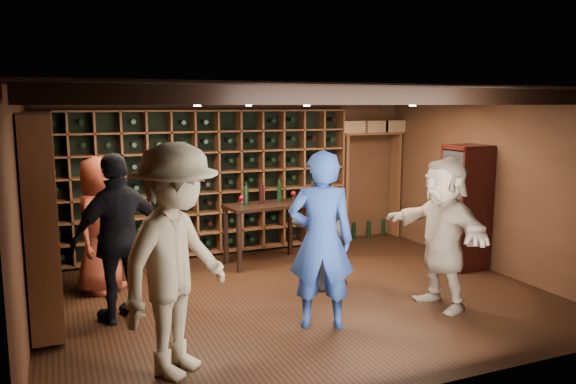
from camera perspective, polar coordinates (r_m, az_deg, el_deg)
name	(u,v)px	position (r m, az deg, el deg)	size (l,w,h in m)	color
ground	(297,296)	(7.06, 0.94, -10.49)	(6.00, 6.00, 0.00)	black
room_shell	(296,98)	(6.71, 0.82, 9.53)	(6.00, 6.00, 6.00)	#4E2E1A
wine_rack_back	(206,182)	(8.79, -8.29, 0.98)	(4.65, 0.30, 2.20)	brown
wine_rack_left	(43,209)	(7.03, -23.60, -1.64)	(0.30, 2.65, 2.20)	brown
crate_shelf	(371,150)	(9.87, 8.44, 4.28)	(1.20, 0.32, 2.07)	brown
display_cabinet	(465,210)	(8.42, 17.57, -1.71)	(0.55, 0.50, 1.75)	black
man_blue_shirt	(321,240)	(5.88, 3.38, -4.91)	(0.69, 0.45, 1.88)	navy
man_grey_suit	(319,224)	(7.17, 3.18, -3.22)	(0.82, 0.64, 1.68)	black
guest_red_floral	(100,225)	(7.38, -18.54, -3.19)	(0.84, 0.55, 1.72)	maroon
guest_woman_black	(119,238)	(6.33, -16.76, -4.49)	(1.08, 0.45, 1.84)	black
guest_khaki	(176,261)	(4.94, -11.27, -6.87)	(1.31, 0.75, 2.03)	gray
guest_beige	(443,233)	(6.72, 15.47, -4.02)	(1.63, 0.52, 1.76)	tan
tasting_table	(266,211)	(8.29, -2.27, -1.95)	(1.24, 0.71, 1.17)	black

